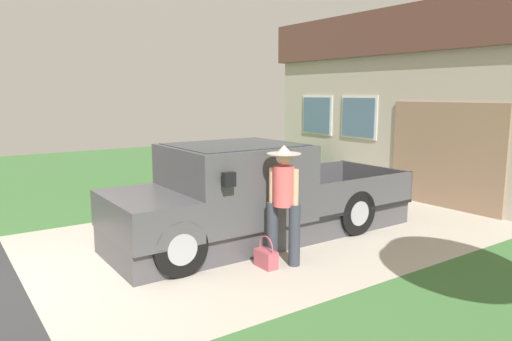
{
  "coord_description": "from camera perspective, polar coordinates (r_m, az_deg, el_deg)",
  "views": [
    {
      "loc": [
        6.53,
        -0.83,
        2.48
      ],
      "look_at": [
        0.4,
        3.43,
        1.26
      ],
      "focal_mm": 33.13,
      "sensor_mm": 36.0,
      "label": 1
    }
  ],
  "objects": [
    {
      "name": "pickup_truck",
      "position": [
        7.97,
        -1.47,
        -3.34
      ],
      "size": [
        2.02,
        5.53,
        1.66
      ],
      "rotation": [
        0.0,
        0.0,
        3.14
      ],
      "color": "#48464A",
      "rests_on": "ground"
    },
    {
      "name": "person_with_hat",
      "position": [
        6.85,
        3.35,
        -3.5
      ],
      "size": [
        0.49,
        0.49,
        1.76
      ],
      "rotation": [
        0.0,
        0.0,
        -2.61
      ],
      "color": "#333842",
      "rests_on": "ground"
    },
    {
      "name": "handbag",
      "position": [
        6.92,
        1.22,
        -10.44
      ],
      "size": [
        0.36,
        0.18,
        0.47
      ],
      "color": "#B24C56",
      "rests_on": "ground"
    },
    {
      "name": "house_with_garage",
      "position": [
        14.51,
        25.18,
        7.59
      ],
      "size": [
        9.13,
        6.89,
        4.48
      ],
      "color": "#B7AC9E",
      "rests_on": "ground"
    },
    {
      "name": "wheeled_trash_bin",
      "position": [
        12.93,
        5.64,
        0.76
      ],
      "size": [
        0.6,
        0.72,
        1.06
      ],
      "color": "#286B38",
      "rests_on": "ground"
    }
  ]
}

